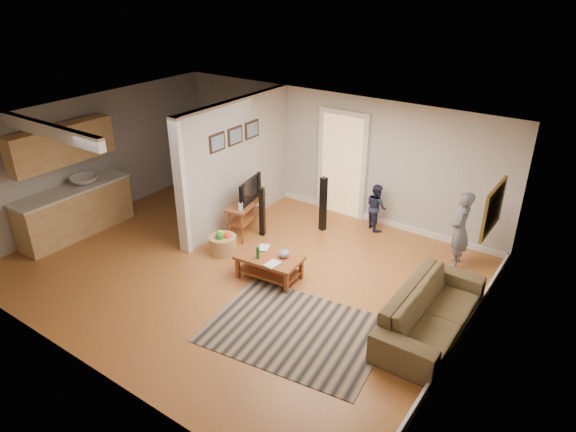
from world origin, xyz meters
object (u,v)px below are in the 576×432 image
object	(u,v)px
sofa	(429,330)
toddler	(374,228)
coffee_table	(270,261)
tv_console	(247,205)
speaker_left	(262,212)
speaker_right	(323,204)
toy_basket	(223,244)
child	(454,265)

from	to	relation	value
sofa	toddler	world-z (taller)	toddler
coffee_table	tv_console	bearing A→B (deg)	142.06
speaker_left	toddler	xyz separation A→B (m)	(1.66, 1.50, -0.49)
speaker_right	toy_basket	distance (m)	2.11
speaker_right	child	distance (m)	2.66
speaker_left	child	bearing A→B (deg)	-0.34
speaker_right	toddler	distance (m)	1.18
speaker_right	speaker_left	bearing A→B (deg)	-121.90
speaker_left	toy_basket	distance (m)	1.02
coffee_table	speaker_left	xyz separation A→B (m)	(-1.05, 1.15, 0.17)
speaker_left	toy_basket	bearing A→B (deg)	-116.98
speaker_right	toddler	bearing A→B (deg)	50.05
sofa	toy_basket	bearing A→B (deg)	89.57
speaker_left	speaker_right	size ratio (longest dim) A/B	0.89
speaker_left	toy_basket	xyz separation A→B (m)	(-0.17, -0.96, -0.31)
speaker_right	child	bearing A→B (deg)	16.18
toy_basket	toddler	size ratio (longest dim) A/B	0.53
coffee_table	tv_console	distance (m)	1.74
toy_basket	child	xyz separation A→B (m)	(3.60, 2.00, -0.18)
speaker_left	toddler	size ratio (longest dim) A/B	1.05
tv_console	child	xyz separation A→B (m)	(3.74, 1.13, -0.60)
toy_basket	toddler	bearing A→B (deg)	53.39
speaker_right	toy_basket	size ratio (longest dim) A/B	2.21
coffee_table	toy_basket	world-z (taller)	coffee_table
sofa	coffee_table	distance (m)	2.71
sofa	tv_console	world-z (taller)	tv_console
sofa	child	distance (m)	2.00
speaker_left	toy_basket	world-z (taller)	speaker_left
sofa	toddler	bearing A→B (deg)	39.66
coffee_table	child	size ratio (longest dim) A/B	0.80
speaker_right	tv_console	bearing A→B (deg)	-127.79
coffee_table	speaker_right	size ratio (longest dim) A/B	1.00
coffee_table	speaker_right	distance (m)	2.03
toy_basket	sofa	bearing A→B (deg)	0.21
speaker_right	sofa	bearing A→B (deg)	-19.62
coffee_table	child	xyz separation A→B (m)	(2.39, 2.18, -0.32)
coffee_table	speaker_right	bearing A→B (deg)	96.09
sofa	speaker_left	distance (m)	3.88
child	toddler	xyz separation A→B (m)	(-1.77, 0.46, 0.00)
tv_console	toddler	world-z (taller)	tv_console
toy_basket	coffee_table	bearing A→B (deg)	-8.82
toy_basket	child	size ratio (longest dim) A/B	0.36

